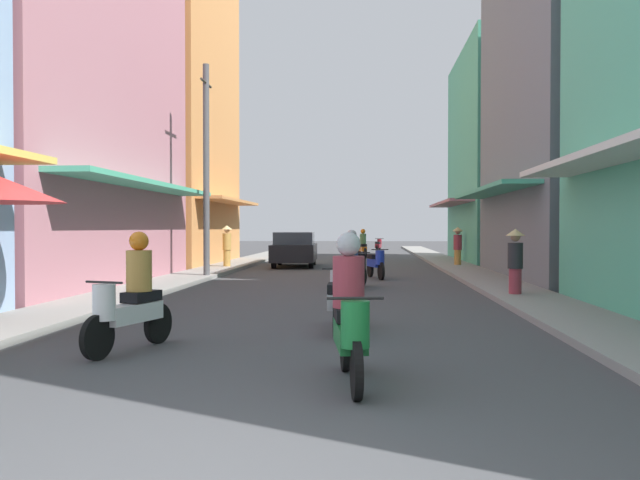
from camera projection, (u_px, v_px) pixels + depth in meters
name	position (u px, v px, depth m)	size (l,w,h in m)	color
ground_plane	(340.00, 270.00, 24.75)	(110.80, 110.80, 0.00)	#424244
sidewalk_left	(221.00, 268.00, 25.09)	(1.61, 58.36, 0.12)	gray
sidewalk_right	(463.00, 269.00, 24.41)	(1.61, 58.36, 0.12)	gray
building_left_mid	(23.00, 45.00, 17.80)	(7.05, 10.90, 13.34)	#B7727F
building_left_far	(152.00, 99.00, 28.46)	(7.05, 8.97, 14.70)	#D88C4C
building_right_mid	(605.00, 107.00, 20.18)	(7.05, 9.65, 10.84)	slate
building_right_far	(525.00, 157.00, 30.48)	(7.05, 9.58, 9.98)	#4CB28C
motorbike_maroon	(378.00, 246.00, 40.72)	(0.57, 1.80, 0.96)	black
motorbike_blue	(376.00, 263.00, 20.65)	(0.68, 1.77, 0.96)	black
motorbike_white	(131.00, 298.00, 8.52)	(0.72, 1.75, 1.58)	black
motorbike_orange	(362.00, 245.00, 34.68)	(0.67, 1.77, 1.58)	black
motorbike_silver	(338.00, 299.00, 10.24)	(0.55, 1.81, 0.96)	black
motorbike_black	(354.00, 262.00, 17.32)	(0.77, 1.73, 1.58)	black
motorbike_green	(350.00, 316.00, 6.73)	(0.55, 1.81, 1.58)	black
parked_car	(295.00, 249.00, 27.11)	(1.94, 4.17, 1.45)	black
pedestrian_far	(227.00, 245.00, 25.38)	(0.44, 0.44, 1.73)	#BF8C3F
pedestrian_crossing	(458.00, 244.00, 29.10)	(0.44, 0.44, 1.62)	beige
pedestrian_foreground	(515.00, 259.00, 14.74)	(0.44, 0.44, 1.61)	#99333F
pedestrian_midway	(458.00, 245.00, 26.47)	(0.44, 0.44, 1.67)	#BF8C3F
utility_pole	(206.00, 169.00, 20.58)	(0.20, 1.20, 6.84)	#4C4C4F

